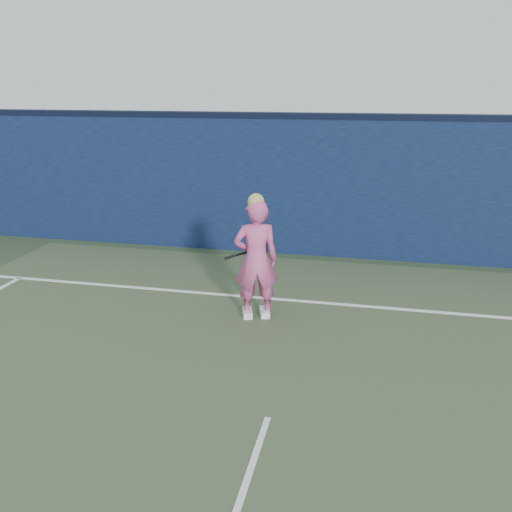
# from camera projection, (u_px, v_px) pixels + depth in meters

# --- Properties ---
(ground) EXTENTS (80.00, 80.00, 0.00)m
(ground) POSITION_uv_depth(u_px,v_px,m) (244.00, 491.00, 4.31)
(ground) COLOR #2C3D25
(ground) RESTS_ON ground
(backstop_wall) EXTENTS (24.00, 0.40, 2.50)m
(backstop_wall) POSITION_uv_depth(u_px,v_px,m) (326.00, 189.00, 9.98)
(backstop_wall) COLOR #0B1133
(backstop_wall) RESTS_ON ground
(wall_cap) EXTENTS (24.00, 0.42, 0.10)m
(wall_cap) POSITION_uv_depth(u_px,v_px,m) (328.00, 116.00, 9.59)
(wall_cap) COLOR black
(wall_cap) RESTS_ON backstop_wall
(player) EXTENTS (0.70, 0.56, 1.74)m
(player) POSITION_uv_depth(u_px,v_px,m) (256.00, 259.00, 7.31)
(player) COLOR #CC4F89
(player) RESTS_ON ground
(racket) EXTENTS (0.62, 0.23, 0.34)m
(racket) POSITION_uv_depth(u_px,v_px,m) (254.00, 251.00, 7.72)
(racket) COLOR black
(racket) RESTS_ON ground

